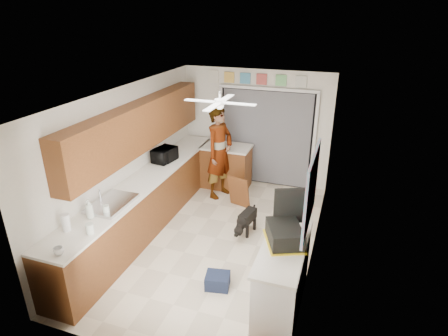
% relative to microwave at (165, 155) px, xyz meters
% --- Properties ---
extents(floor, '(5.00, 5.00, 0.00)m').
position_rel_microwave_xyz_m(floor, '(1.34, -0.81, -1.07)').
color(floor, beige).
rests_on(floor, ground).
extents(ceiling, '(5.00, 5.00, 0.00)m').
position_rel_microwave_xyz_m(ceiling, '(1.34, -0.81, 1.43)').
color(ceiling, white).
rests_on(ceiling, ground).
extents(wall_back, '(3.20, 0.00, 3.20)m').
position_rel_microwave_xyz_m(wall_back, '(1.34, 1.69, 0.18)').
color(wall_back, white).
rests_on(wall_back, ground).
extents(wall_front, '(3.20, 0.00, 3.20)m').
position_rel_microwave_xyz_m(wall_front, '(1.34, -3.31, 0.18)').
color(wall_front, white).
rests_on(wall_front, ground).
extents(wall_left, '(0.00, 5.00, 5.00)m').
position_rel_microwave_xyz_m(wall_left, '(-0.26, -0.81, 0.18)').
color(wall_left, white).
rests_on(wall_left, ground).
extents(wall_right, '(0.00, 5.00, 5.00)m').
position_rel_microwave_xyz_m(wall_right, '(2.94, -0.81, 0.18)').
color(wall_right, white).
rests_on(wall_right, ground).
extents(left_base_cabinets, '(0.60, 4.80, 0.90)m').
position_rel_microwave_xyz_m(left_base_cabinets, '(0.04, -0.81, -0.62)').
color(left_base_cabinets, brown).
rests_on(left_base_cabinets, floor).
extents(left_countertop, '(0.62, 4.80, 0.04)m').
position_rel_microwave_xyz_m(left_countertop, '(0.05, -0.81, -0.15)').
color(left_countertop, white).
rests_on(left_countertop, left_base_cabinets).
extents(upper_cabinets, '(0.32, 4.00, 0.80)m').
position_rel_microwave_xyz_m(upper_cabinets, '(-0.10, -0.61, 0.73)').
color(upper_cabinets, brown).
rests_on(upper_cabinets, wall_left).
extents(sink_basin, '(0.50, 0.76, 0.06)m').
position_rel_microwave_xyz_m(sink_basin, '(0.05, -1.81, -0.12)').
color(sink_basin, silver).
rests_on(sink_basin, left_countertop).
extents(faucet, '(0.03, 0.03, 0.22)m').
position_rel_microwave_xyz_m(faucet, '(-0.14, -1.81, -0.02)').
color(faucet, silver).
rests_on(faucet, left_countertop).
extents(peninsula_base, '(1.00, 0.60, 0.90)m').
position_rel_microwave_xyz_m(peninsula_base, '(0.84, 1.19, -0.62)').
color(peninsula_base, brown).
rests_on(peninsula_base, floor).
extents(peninsula_top, '(1.04, 0.64, 0.04)m').
position_rel_microwave_xyz_m(peninsula_top, '(0.84, 1.19, -0.15)').
color(peninsula_top, white).
rests_on(peninsula_top, peninsula_base).
extents(back_opening_recess, '(2.00, 0.06, 2.10)m').
position_rel_microwave_xyz_m(back_opening_recess, '(1.59, 1.66, -0.02)').
color(back_opening_recess, black).
rests_on(back_opening_recess, wall_back).
extents(curtain_panel, '(1.90, 0.03, 2.05)m').
position_rel_microwave_xyz_m(curtain_panel, '(1.59, 1.62, -0.02)').
color(curtain_panel, slate).
rests_on(curtain_panel, wall_back).
extents(door_trim_left, '(0.06, 0.04, 2.10)m').
position_rel_microwave_xyz_m(door_trim_left, '(0.57, 1.63, -0.02)').
color(door_trim_left, white).
rests_on(door_trim_left, wall_back).
extents(door_trim_right, '(0.06, 0.04, 2.10)m').
position_rel_microwave_xyz_m(door_trim_right, '(2.61, 1.63, -0.02)').
color(door_trim_right, white).
rests_on(door_trim_right, wall_back).
extents(door_trim_head, '(2.10, 0.04, 0.06)m').
position_rel_microwave_xyz_m(door_trim_head, '(1.59, 1.63, 1.05)').
color(door_trim_head, white).
rests_on(door_trim_head, wall_back).
extents(header_frame_0, '(0.22, 0.02, 0.22)m').
position_rel_microwave_xyz_m(header_frame_0, '(0.74, 1.66, 1.23)').
color(header_frame_0, '#EBB94E').
rests_on(header_frame_0, wall_back).
extents(header_frame_1, '(0.22, 0.02, 0.22)m').
position_rel_microwave_xyz_m(header_frame_1, '(1.09, 1.66, 1.23)').
color(header_frame_1, '#4895C0').
rests_on(header_frame_1, wall_back).
extents(header_frame_2, '(0.22, 0.02, 0.22)m').
position_rel_microwave_xyz_m(header_frame_2, '(1.44, 1.66, 1.23)').
color(header_frame_2, '#BD4A47').
rests_on(header_frame_2, wall_back).
extents(header_frame_3, '(0.22, 0.02, 0.22)m').
position_rel_microwave_xyz_m(header_frame_3, '(1.84, 1.66, 1.23)').
color(header_frame_3, '#6FC373').
rests_on(header_frame_3, wall_back).
extents(header_frame_4, '(0.22, 0.02, 0.22)m').
position_rel_microwave_xyz_m(header_frame_4, '(2.24, 1.66, 1.23)').
color(header_frame_4, beige).
rests_on(header_frame_4, wall_back).
extents(route66_sign, '(0.22, 0.02, 0.26)m').
position_rel_microwave_xyz_m(route66_sign, '(0.39, 1.66, 1.23)').
color(route66_sign, silver).
rests_on(route66_sign, wall_back).
extents(right_counter_base, '(0.50, 1.40, 0.90)m').
position_rel_microwave_xyz_m(right_counter_base, '(2.69, -2.01, -0.62)').
color(right_counter_base, white).
rests_on(right_counter_base, floor).
extents(right_counter_top, '(0.54, 1.44, 0.04)m').
position_rel_microwave_xyz_m(right_counter_top, '(2.68, -2.01, -0.15)').
color(right_counter_top, white).
rests_on(right_counter_top, right_counter_base).
extents(abstract_painting, '(0.03, 1.15, 0.95)m').
position_rel_microwave_xyz_m(abstract_painting, '(2.92, -1.81, 0.58)').
color(abstract_painting, '#DA507C').
rests_on(abstract_painting, wall_right).
extents(ceiling_fan, '(1.14, 1.14, 0.24)m').
position_rel_microwave_xyz_m(ceiling_fan, '(1.34, -0.61, 1.25)').
color(ceiling_fan, white).
rests_on(ceiling_fan, ceiling).
extents(microwave, '(0.39, 0.52, 0.26)m').
position_rel_microwave_xyz_m(microwave, '(0.00, 0.00, 0.00)').
color(microwave, black).
rests_on(microwave, left_countertop).
extents(soap_bottle, '(0.11, 0.11, 0.29)m').
position_rel_microwave_xyz_m(soap_bottle, '(-0.01, -2.22, 0.01)').
color(soap_bottle, silver).
rests_on(soap_bottle, left_countertop).
extents(cup, '(0.16, 0.16, 0.10)m').
position_rel_microwave_xyz_m(cup, '(0.17, -3.06, -0.08)').
color(cup, white).
rests_on(cup, left_countertop).
extents(jar_a, '(0.10, 0.10, 0.14)m').
position_rel_microwave_xyz_m(jar_a, '(0.24, -2.56, -0.06)').
color(jar_a, silver).
rests_on(jar_a, left_countertop).
extents(jar_b, '(0.10, 0.10, 0.14)m').
position_rel_microwave_xyz_m(jar_b, '(0.14, -2.07, -0.06)').
color(jar_b, silver).
rests_on(jar_b, left_countertop).
extents(paper_towel_roll, '(0.13, 0.13, 0.24)m').
position_rel_microwave_xyz_m(paper_towel_roll, '(-0.10, -2.59, -0.01)').
color(paper_towel_roll, white).
rests_on(paper_towel_roll, left_countertop).
extents(suitcase, '(0.57, 0.63, 0.22)m').
position_rel_microwave_xyz_m(suitcase, '(2.66, -1.92, -0.02)').
color(suitcase, black).
rests_on(suitcase, right_counter_top).
extents(suitcase_rim, '(0.63, 0.71, 0.02)m').
position_rel_microwave_xyz_m(suitcase_rim, '(2.66, -1.92, -0.13)').
color(suitcase_rim, yellow).
rests_on(suitcase_rim, suitcase).
extents(suitcase_lid, '(0.40, 0.19, 0.50)m').
position_rel_microwave_xyz_m(suitcase_lid, '(2.66, -1.63, 0.23)').
color(suitcase_lid, black).
rests_on(suitcase_lid, suitcase).
extents(navy_crate, '(0.38, 0.33, 0.20)m').
position_rel_microwave_xyz_m(navy_crate, '(1.77, -1.95, -0.97)').
color(navy_crate, '#151D35').
rests_on(navy_crate, floor).
extents(cabinet_door_panel, '(0.47, 0.28, 0.66)m').
position_rel_microwave_xyz_m(cabinet_door_panel, '(1.38, 0.36, -0.74)').
color(cabinet_door_panel, brown).
rests_on(cabinet_door_panel, floor).
extents(man, '(0.65, 0.80, 1.91)m').
position_rel_microwave_xyz_m(man, '(0.84, 0.74, -0.11)').
color(man, white).
rests_on(man, floor).
extents(dog, '(0.36, 0.63, 0.46)m').
position_rel_microwave_xyz_m(dog, '(1.79, -0.46, -0.84)').
color(dog, black).
rests_on(dog, floor).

